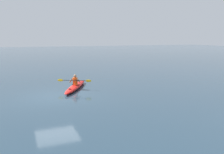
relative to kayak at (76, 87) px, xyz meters
name	(u,v)px	position (x,y,z in m)	size (l,w,h in m)	color
ground_plane	(55,96)	(1.60, 1.60, -0.15)	(160.00, 160.00, 0.00)	#233847
kayak	(76,87)	(0.00, 0.00, 0.00)	(2.66, 4.16, 0.29)	red
kayaker	(75,80)	(0.04, 0.08, 0.44)	(2.06, 1.17, 0.70)	#E04C14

